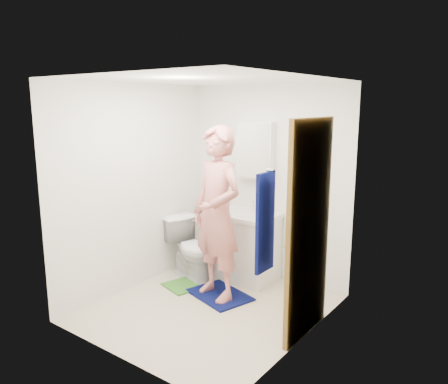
# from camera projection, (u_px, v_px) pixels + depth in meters

# --- Properties ---
(floor) EXTENTS (2.20, 2.40, 0.02)m
(floor) POSITION_uv_depth(u_px,v_px,m) (209.00, 308.00, 4.72)
(floor) COLOR beige
(floor) RESTS_ON ground
(ceiling) EXTENTS (2.20, 2.40, 0.02)m
(ceiling) POSITION_uv_depth(u_px,v_px,m) (207.00, 78.00, 4.24)
(ceiling) COLOR white
(ceiling) RESTS_ON ground
(wall_back) EXTENTS (2.20, 0.02, 2.40)m
(wall_back) POSITION_uv_depth(u_px,v_px,m) (268.00, 183.00, 5.44)
(wall_back) COLOR white
(wall_back) RESTS_ON ground
(wall_front) EXTENTS (2.20, 0.02, 2.40)m
(wall_front) POSITION_uv_depth(u_px,v_px,m) (115.00, 225.00, 3.53)
(wall_front) COLOR white
(wall_front) RESTS_ON ground
(wall_left) EXTENTS (0.02, 2.40, 2.40)m
(wall_left) POSITION_uv_depth(u_px,v_px,m) (134.00, 187.00, 5.13)
(wall_left) COLOR white
(wall_left) RESTS_ON ground
(wall_right) EXTENTS (0.02, 2.40, 2.40)m
(wall_right) POSITION_uv_depth(u_px,v_px,m) (306.00, 216.00, 3.84)
(wall_right) COLOR white
(wall_right) RESTS_ON ground
(vanity_cabinet) EXTENTS (0.75, 0.55, 0.80)m
(vanity_cabinet) POSITION_uv_depth(u_px,v_px,m) (245.00, 248.00, 5.45)
(vanity_cabinet) COLOR white
(vanity_cabinet) RESTS_ON floor
(countertop) EXTENTS (0.79, 0.59, 0.05)m
(countertop) POSITION_uv_depth(u_px,v_px,m) (245.00, 215.00, 5.37)
(countertop) COLOR white
(countertop) RESTS_ON vanity_cabinet
(sink_basin) EXTENTS (0.40, 0.40, 0.03)m
(sink_basin) POSITION_uv_depth(u_px,v_px,m) (245.00, 214.00, 5.36)
(sink_basin) COLOR white
(sink_basin) RESTS_ON countertop
(faucet) EXTENTS (0.03, 0.03, 0.12)m
(faucet) POSITION_uv_depth(u_px,v_px,m) (253.00, 205.00, 5.49)
(faucet) COLOR silver
(faucet) RESTS_ON countertop
(medicine_cabinet) EXTENTS (0.50, 0.12, 0.70)m
(medicine_cabinet) POSITION_uv_depth(u_px,v_px,m) (256.00, 150.00, 5.39)
(medicine_cabinet) COLOR white
(medicine_cabinet) RESTS_ON wall_back
(mirror_panel) EXTENTS (0.46, 0.01, 0.66)m
(mirror_panel) POSITION_uv_depth(u_px,v_px,m) (253.00, 151.00, 5.34)
(mirror_panel) COLOR white
(mirror_panel) RESTS_ON wall_back
(door) EXTENTS (0.05, 0.80, 2.05)m
(door) POSITION_uv_depth(u_px,v_px,m) (309.00, 230.00, 4.01)
(door) COLOR olive
(door) RESTS_ON ground
(door_knob) EXTENTS (0.07, 0.07, 0.07)m
(door_knob) POSITION_uv_depth(u_px,v_px,m) (288.00, 246.00, 3.80)
(door_knob) COLOR gold
(door_knob) RESTS_ON door
(towel) EXTENTS (0.03, 0.24, 0.80)m
(towel) POSITION_uv_depth(u_px,v_px,m) (265.00, 223.00, 3.42)
(towel) COLOR #070F4A
(towel) RESTS_ON wall_right
(towel_hook) EXTENTS (0.06, 0.02, 0.02)m
(towel_hook) POSITION_uv_depth(u_px,v_px,m) (271.00, 170.00, 3.32)
(towel_hook) COLOR silver
(towel_hook) RESTS_ON wall_right
(toilet) EXTENTS (0.83, 0.60, 0.76)m
(toilet) POSITION_uv_depth(u_px,v_px,m) (192.00, 248.00, 5.49)
(toilet) COLOR white
(toilet) RESTS_ON floor
(bath_mat) EXTENTS (0.81, 0.68, 0.02)m
(bath_mat) POSITION_uv_depth(u_px,v_px,m) (220.00, 295.00, 5.01)
(bath_mat) COLOR #070F4A
(bath_mat) RESTS_ON floor
(green_rug) EXTENTS (0.50, 0.45, 0.02)m
(green_rug) POSITION_uv_depth(u_px,v_px,m) (182.00, 286.00, 5.26)
(green_rug) COLOR #3E862C
(green_rug) RESTS_ON floor
(soap_dispenser) EXTENTS (0.10, 0.11, 0.20)m
(soap_dispenser) POSITION_uv_depth(u_px,v_px,m) (225.00, 203.00, 5.47)
(soap_dispenser) COLOR #D66370
(soap_dispenser) RESTS_ON countertop
(toothbrush_cup) EXTENTS (0.15, 0.15, 0.09)m
(toothbrush_cup) POSITION_uv_depth(u_px,v_px,m) (266.00, 211.00, 5.29)
(toothbrush_cup) COLOR #5C387B
(toothbrush_cup) RESTS_ON countertop
(man) EXTENTS (0.79, 0.62, 1.92)m
(man) POSITION_uv_depth(u_px,v_px,m) (217.00, 214.00, 4.78)
(man) COLOR #CF7974
(man) RESTS_ON bath_mat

